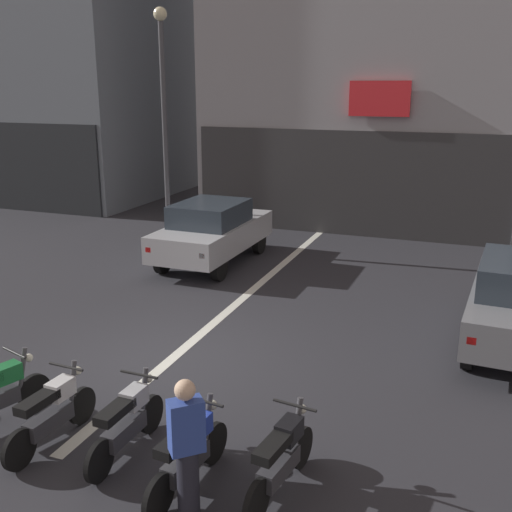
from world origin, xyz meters
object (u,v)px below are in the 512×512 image
motorcycle_white_row_left_mid (52,412)px  motorcycle_silver_row_centre (127,422)px  street_lamp (164,106)px  person_by_motorcycles (187,451)px  car_silver_crossing_near (212,230)px  motorcycle_blue_row_right_mid (189,453)px  motorcycle_black_row_rightmost (282,457)px  car_blue_down_street (404,192)px

motorcycle_white_row_left_mid → motorcycle_silver_row_centre: bearing=8.3°
street_lamp → person_by_motorcycles: 11.97m
person_by_motorcycles → car_silver_crossing_near: bearing=113.2°
motorcycle_silver_row_centre → motorcycle_blue_row_right_mid: bearing=-17.2°
motorcycle_white_row_left_mid → motorcycle_black_row_rightmost: size_ratio=1.00×
car_silver_crossing_near → motorcycle_white_row_left_mid: 8.43m
car_silver_crossing_near → motorcycle_blue_row_right_mid: 9.19m
motorcycle_silver_row_centre → person_by_motorcycles: person_by_motorcycles is taller
car_silver_crossing_near → car_blue_down_street: (3.85, 7.69, 0.00)m
motorcycle_blue_row_right_mid → person_by_motorcycles: (0.25, -0.50, 0.40)m
street_lamp → person_by_motorcycles: (5.72, -10.04, -3.11)m
street_lamp → motorcycle_black_row_rightmost: size_ratio=3.90×
car_blue_down_street → motorcycle_black_row_rightmost: 15.87m
street_lamp → motorcycle_silver_row_centre: bearing=-64.3°
car_blue_down_street → person_by_motorcycles: size_ratio=2.54×
motorcycle_black_row_rightmost → car_silver_crossing_near: bearing=119.5°
motorcycle_white_row_left_mid → motorcycle_black_row_rightmost: 3.09m
car_silver_crossing_near → motorcycle_white_row_left_mid: bearing=-79.5°
car_silver_crossing_near → car_blue_down_street: bearing=63.4°
car_silver_crossing_near → car_blue_down_street: 8.60m
motorcycle_silver_row_centre → street_lamp: bearing=115.7°
motorcycle_black_row_rightmost → motorcycle_silver_row_centre: bearing=179.2°
car_silver_crossing_near → motorcycle_silver_row_centre: car_silver_crossing_near is taller
motorcycle_black_row_rightmost → person_by_motorcycles: 1.18m
car_blue_down_street → motorcycle_blue_row_right_mid: size_ratio=2.55×
car_silver_crossing_near → motorcycle_blue_row_right_mid: (3.59, -8.45, -0.43)m
motorcycle_blue_row_right_mid → motorcycle_black_row_rightmost: same height
motorcycle_silver_row_centre → motorcycle_blue_row_right_mid: (1.03, -0.32, 0.00)m
car_blue_down_street → motorcycle_white_row_left_mid: (-2.32, -15.97, -0.43)m
car_silver_crossing_near → person_by_motorcycles: bearing=-66.8°
motorcycle_silver_row_centre → motorcycle_blue_row_right_mid: 1.08m
car_blue_down_street → motorcycle_blue_row_right_mid: (-0.26, -16.14, -0.43)m
car_blue_down_street → person_by_motorcycles: person_by_motorcycles is taller
street_lamp → motorcycle_blue_row_right_mid: bearing=-60.1°
street_lamp → motorcycle_black_row_rightmost: bearing=-54.9°
street_lamp → person_by_motorcycles: bearing=-60.3°
car_blue_down_street → motorcycle_white_row_left_mid: car_blue_down_street is taller
car_silver_crossing_near → car_blue_down_street: size_ratio=0.97×
car_silver_crossing_near → person_by_motorcycles: size_ratio=2.47×
motorcycle_white_row_left_mid → car_silver_crossing_near: bearing=100.5°
motorcycle_black_row_rightmost → motorcycle_white_row_left_mid: bearing=-177.7°
street_lamp → motorcycle_white_row_left_mid: size_ratio=3.88×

